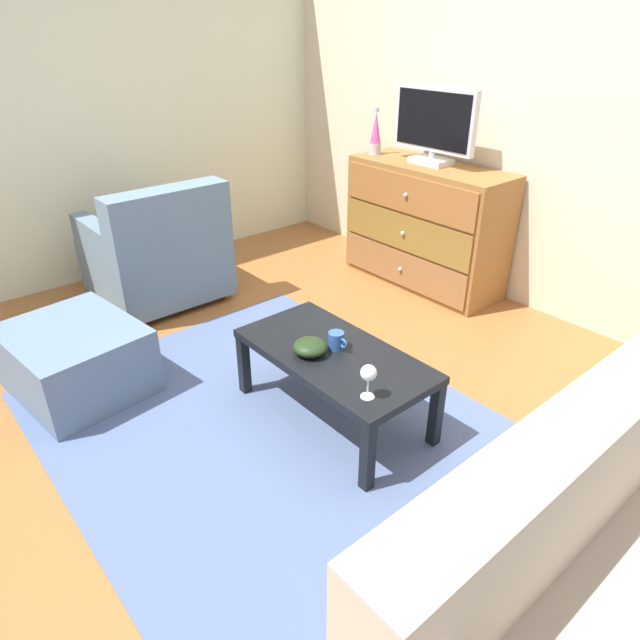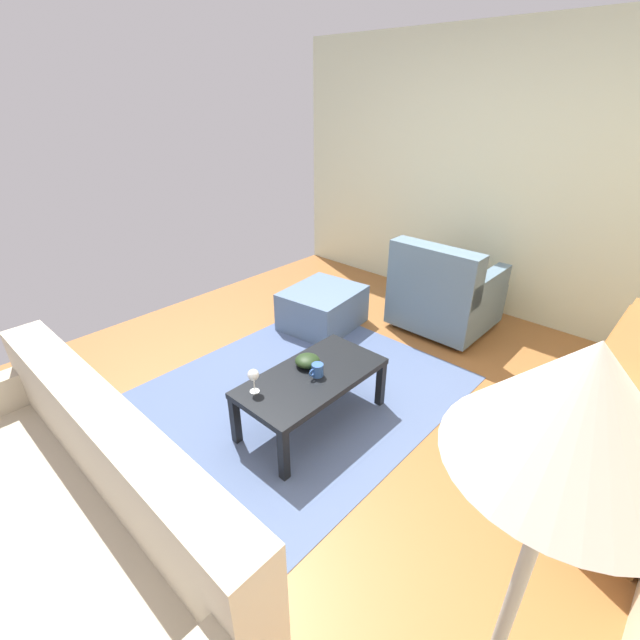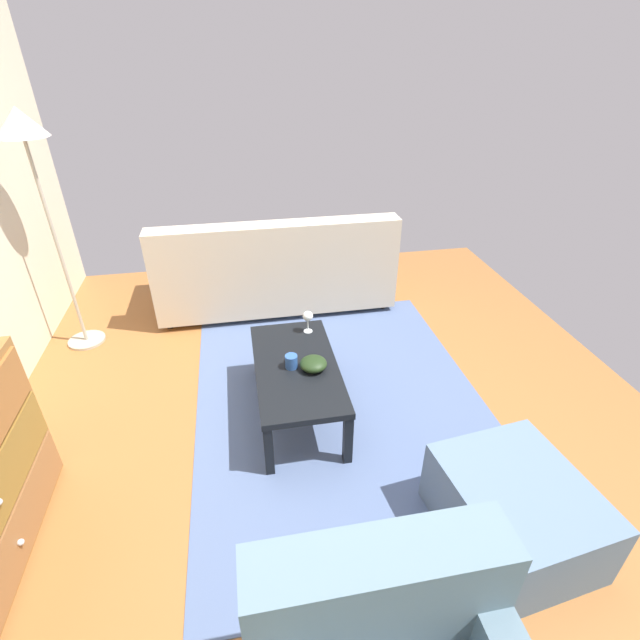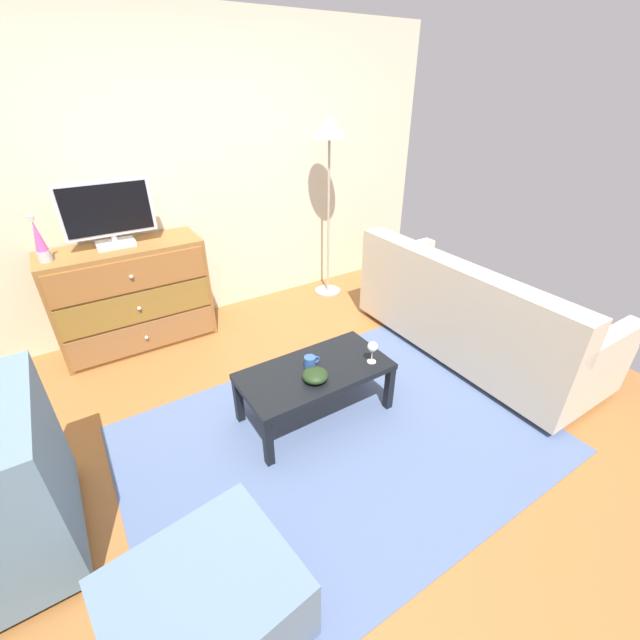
# 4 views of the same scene
# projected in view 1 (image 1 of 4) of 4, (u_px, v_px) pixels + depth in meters

# --- Properties ---
(ground_plane) EXTENTS (5.22, 4.51, 0.05)m
(ground_plane) POSITION_uv_depth(u_px,v_px,m) (295.00, 409.00, 2.93)
(ground_plane) COLOR #955D2E
(wall_accent_rear) EXTENTS (5.22, 0.12, 2.54)m
(wall_accent_rear) POSITION_uv_depth(u_px,v_px,m) (546.00, 112.00, 3.46)
(wall_accent_rear) COLOR beige
(wall_accent_rear) RESTS_ON ground_plane
(wall_plain_left) EXTENTS (0.12, 4.51, 2.54)m
(wall_plain_left) POSITION_uv_depth(u_px,v_px,m) (83.00, 102.00, 3.90)
(wall_plain_left) COLOR beige
(wall_plain_left) RESTS_ON ground_plane
(area_rug) EXTENTS (2.60, 1.90, 0.01)m
(area_rug) POSITION_uv_depth(u_px,v_px,m) (288.00, 440.00, 2.66)
(area_rug) COLOR #4B5D83
(area_rug) RESTS_ON ground_plane
(dresser) EXTENTS (1.21, 0.49, 0.89)m
(dresser) POSITION_uv_depth(u_px,v_px,m) (425.00, 226.00, 4.08)
(dresser) COLOR #8F5F2E
(dresser) RESTS_ON ground_plane
(tv) EXTENTS (0.66, 0.18, 0.50)m
(tv) POSITION_uv_depth(u_px,v_px,m) (434.00, 125.00, 3.77)
(tv) COLOR silver
(tv) RESTS_ON dresser
(lava_lamp) EXTENTS (0.09, 0.09, 0.33)m
(lava_lamp) POSITION_uv_depth(u_px,v_px,m) (376.00, 134.00, 4.11)
(lava_lamp) COLOR #B7B7BC
(lava_lamp) RESTS_ON dresser
(coffee_table) EXTENTS (0.99, 0.50, 0.38)m
(coffee_table) POSITION_uv_depth(u_px,v_px,m) (334.00, 360.00, 2.68)
(coffee_table) COLOR black
(coffee_table) RESTS_ON ground_plane
(wine_glass) EXTENTS (0.07, 0.07, 0.16)m
(wine_glass) POSITION_uv_depth(u_px,v_px,m) (369.00, 374.00, 2.29)
(wine_glass) COLOR silver
(wine_glass) RESTS_ON coffee_table
(mug) EXTENTS (0.11, 0.08, 0.08)m
(mug) POSITION_uv_depth(u_px,v_px,m) (337.00, 340.00, 2.67)
(mug) COLOR #2C529C
(mug) RESTS_ON coffee_table
(bowl_decorative) EXTENTS (0.17, 0.17, 0.07)m
(bowl_decorative) POSITION_uv_depth(u_px,v_px,m) (310.00, 347.00, 2.63)
(bowl_decorative) COLOR black
(bowl_decorative) RESTS_ON coffee_table
(armchair) EXTENTS (0.80, 0.81, 0.85)m
(armchair) POSITION_uv_depth(u_px,v_px,m) (158.00, 254.00, 3.86)
(armchair) COLOR #332319
(armchair) RESTS_ON ground_plane
(ottoman) EXTENTS (0.77, 0.68, 0.37)m
(ottoman) POSITION_uv_depth(u_px,v_px,m) (76.00, 359.00, 2.97)
(ottoman) COLOR slate
(ottoman) RESTS_ON ground_plane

